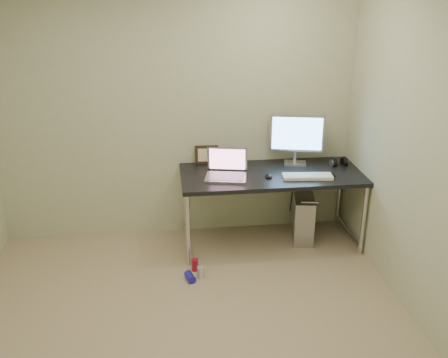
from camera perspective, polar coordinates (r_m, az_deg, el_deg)
floor at (r=3.87m, az=-4.04°, el=-17.82°), size 3.50×3.50×0.00m
wall_back at (r=4.88m, az=-5.58°, el=7.33°), size 3.50×0.02×2.50m
wall_right at (r=3.71m, az=23.46°, el=0.85°), size 0.02×3.50×2.50m
desk at (r=4.81m, az=5.42°, el=-0.10°), size 1.73×0.76×0.75m
tower_computer at (r=5.12m, az=9.01°, el=-4.32°), size 0.27×0.47×0.49m
cable_a at (r=5.28m, az=7.82°, el=-1.42°), size 0.01×0.16×0.69m
cable_b at (r=5.29m, az=8.80°, el=-1.65°), size 0.02×0.11×0.71m
can_red at (r=4.60m, az=-3.33°, el=-9.78°), size 0.08×0.08×0.11m
can_white at (r=4.50m, az=-2.70°, el=-10.61°), size 0.08×0.08×0.11m
can_blue at (r=4.48m, az=-3.90°, el=-11.11°), size 0.10×0.14×0.07m
laptop at (r=4.65m, az=0.29°, el=1.01°), size 0.43×0.38×0.26m
monitor at (r=4.96m, az=8.28°, el=4.94°), size 0.53×0.20×0.50m
keyboard at (r=4.70m, az=9.52°, el=0.30°), size 0.47×0.20×0.03m
mouse_right at (r=4.78m, az=12.20°, el=0.53°), size 0.07×0.11×0.04m
mouse_left at (r=4.67m, az=5.14°, el=0.41°), size 0.08×0.12×0.04m
headphones at (r=5.08m, az=12.98°, el=1.86°), size 0.17×0.10×0.11m
picture_frame at (r=4.98m, az=-2.01°, el=2.80°), size 0.23×0.08×0.19m
webcam at (r=4.93m, az=0.42°, el=2.51°), size 0.04×0.04×0.11m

